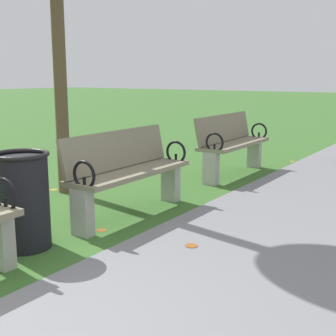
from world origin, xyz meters
The scene contains 4 objects.
park_bench_2 centered at (-0.50, 2.45, 0.49)m, with size 0.48×1.60×0.90m.
park_bench_3 centered at (-0.50, 4.92, 0.49)m, with size 0.48×1.60×0.90m.
trash_bin centered at (-0.65, 1.21, 0.42)m, with size 0.48×0.48×0.84m.
scattered_leaves centered at (0.61, 3.37, 0.01)m, with size 5.05×8.59×0.02m.
Camera 1 is at (2.51, -1.29, 1.47)m, focal length 49.64 mm.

